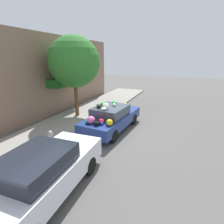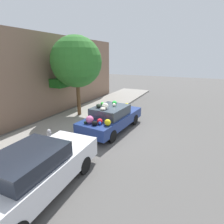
{
  "view_description": "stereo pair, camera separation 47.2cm",
  "coord_description": "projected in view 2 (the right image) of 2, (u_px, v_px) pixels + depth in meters",
  "views": [
    {
      "loc": [
        -8.2,
        -3.46,
        3.8
      ],
      "look_at": [
        0.0,
        0.04,
        1.0
      ],
      "focal_mm": 28.0,
      "sensor_mm": 36.0,
      "label": 1
    },
    {
      "loc": [
        -8.0,
        -3.89,
        3.8
      ],
      "look_at": [
        0.0,
        0.04,
        1.0
      ],
      "focal_mm": 28.0,
      "sensor_mm": 36.0,
      "label": 2
    }
  ],
  "objects": [
    {
      "name": "ground_plane",
      "position": [
        113.0,
        129.0,
        9.62
      ],
      "size": [
        60.0,
        60.0,
        0.0
      ],
      "primitive_type": "plane",
      "color": "#565451"
    },
    {
      "name": "art_car",
      "position": [
        111.0,
        117.0,
        9.38
      ],
      "size": [
        4.34,
        2.0,
        1.66
      ],
      "rotation": [
        0.0,
        0.0,
        -0.08
      ],
      "color": "navy",
      "rests_on": "ground"
    },
    {
      "name": "sidewalk_curb",
      "position": [
        73.0,
        121.0,
        10.74
      ],
      "size": [
        24.0,
        3.2,
        0.13
      ],
      "color": "gray",
      "rests_on": "ground"
    },
    {
      "name": "building_facade",
      "position": [
        43.0,
        77.0,
        10.98
      ],
      "size": [
        18.0,
        1.2,
        5.26
      ],
      "color": "#846651",
      "rests_on": "ground"
    },
    {
      "name": "fire_hydrant",
      "position": [
        49.0,
        137.0,
        7.62
      ],
      "size": [
        0.2,
        0.2,
        0.7
      ],
      "color": "#B2B2B7",
      "rests_on": "sidewalk_curb"
    },
    {
      "name": "parked_car_plain",
      "position": [
        34.0,
        171.0,
        4.89
      ],
      "size": [
        4.4,
        1.9,
        1.43
      ],
      "rotation": [
        0.0,
        0.0,
        0.05
      ],
      "color": "silver",
      "rests_on": "ground"
    },
    {
      "name": "street_tree",
      "position": [
        76.0,
        62.0,
        10.73
      ],
      "size": [
        3.12,
        3.12,
        4.97
      ],
      "color": "brown",
      "rests_on": "sidewalk_curb"
    }
  ]
}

